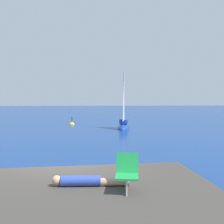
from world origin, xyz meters
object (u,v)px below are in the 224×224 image
(sailboat_near, at_px, (124,125))
(person_sunbather, at_px, (87,181))
(marker_buoy, at_px, (72,125))
(beach_chair, at_px, (127,171))

(sailboat_near, xyz_separation_m, person_sunbather, (-2.60, -19.03, 0.80))
(person_sunbather, bearing_deg, sailboat_near, 82.95)
(sailboat_near, xyz_separation_m, marker_buoy, (-5.23, 3.94, -0.31))
(sailboat_near, distance_m, person_sunbather, 19.23)
(sailboat_near, bearing_deg, beach_chair, -176.58)
(marker_buoy, bearing_deg, person_sunbather, -83.46)
(person_sunbather, bearing_deg, beach_chair, -20.58)
(sailboat_near, relative_size, beach_chair, 7.32)
(person_sunbather, bearing_deg, marker_buoy, 97.27)
(person_sunbather, xyz_separation_m, beach_chair, (0.89, -0.35, 0.33))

